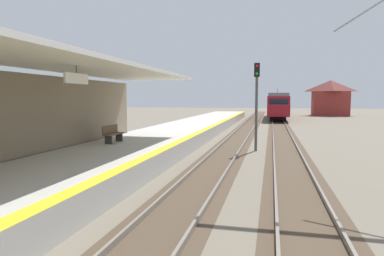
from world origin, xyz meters
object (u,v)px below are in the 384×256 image
rail_signal_post (257,97)px  distant_trackside_house (330,97)px  approaching_train (277,105)px  platform_bench (113,133)px

rail_signal_post → distant_trackside_house: 46.87m
approaching_train → distant_trackside_house: 15.25m
distant_trackside_house → approaching_train: bearing=-128.5°
approaching_train → platform_bench: size_ratio=12.25×
platform_bench → distant_trackside_house: size_ratio=0.24×
approaching_train → platform_bench: approaching_train is taller
platform_bench → distant_trackside_house: (18.18, 50.26, 1.96)m
platform_bench → distant_trackside_house: bearing=70.1°
platform_bench → rail_signal_post: bearing=34.4°
distant_trackside_house → platform_bench: bearing=-109.9°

